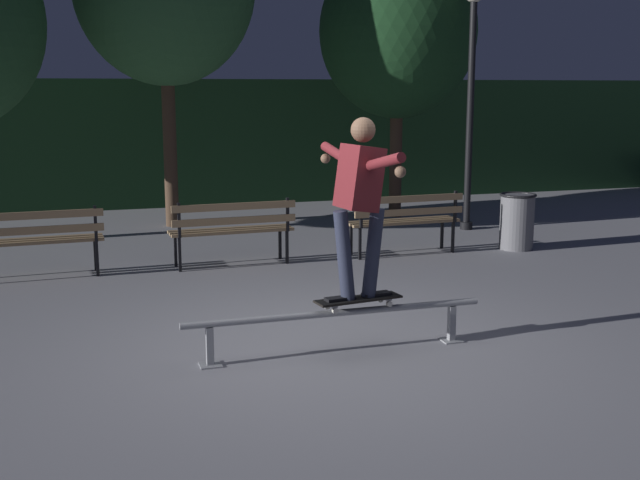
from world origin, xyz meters
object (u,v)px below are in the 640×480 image
at_px(park_bench_left_center, 233,225).
at_px(skateboard, 358,300).
at_px(grind_rail, 336,319).
at_px(lamp_post_right, 471,75).
at_px(park_bench_leftmost, 35,236).
at_px(park_bench_right_center, 405,217).
at_px(trash_can, 517,221).
at_px(skateboarder, 360,193).
at_px(tree_far_right, 398,32).

bearing_deg(park_bench_left_center, skateboard, -83.99).
bearing_deg(grind_rail, lamp_post_right, 52.77).
xyz_separation_m(grind_rail, park_bench_leftmost, (-2.59, 3.66, 0.24)).
height_order(grind_rail, skateboard, skateboard).
height_order(park_bench_right_center, lamp_post_right, lamp_post_right).
bearing_deg(trash_can, skateboarder, -136.01).
distance_m(skateboard, park_bench_right_center, 4.18).
relative_size(park_bench_leftmost, park_bench_right_center, 1.00).
distance_m(park_bench_leftmost, lamp_post_right, 7.06).
bearing_deg(skateboard, park_bench_leftmost, 127.30).
xyz_separation_m(park_bench_left_center, tree_far_right, (3.59, 3.20, 2.70)).
bearing_deg(grind_rail, trash_can, 42.46).
distance_m(grind_rail, skateboard, 0.26).
relative_size(skateboard, park_bench_leftmost, 0.50).
xyz_separation_m(park_bench_right_center, lamp_post_right, (1.78, 1.61, 1.94)).
distance_m(park_bench_right_center, lamp_post_right, 3.09).
bearing_deg(lamp_post_right, tree_far_right, 110.62).
bearing_deg(park_bench_leftmost, lamp_post_right, 13.69).
xyz_separation_m(park_bench_leftmost, tree_far_right, (5.99, 3.20, 2.70)).
bearing_deg(park_bench_right_center, tree_far_right, 69.75).
height_order(grind_rail, lamp_post_right, lamp_post_right).
relative_size(skateboarder, park_bench_right_center, 0.97).
xyz_separation_m(tree_far_right, lamp_post_right, (0.60, -1.60, -0.75)).
height_order(skateboard, park_bench_leftmost, park_bench_leftmost).
xyz_separation_m(park_bench_right_center, trash_can, (1.70, -0.08, -0.12)).
bearing_deg(trash_can, lamp_post_right, 87.12).
height_order(park_bench_left_center, park_bench_right_center, same).
bearing_deg(park_bench_right_center, grind_rail, -121.22).
distance_m(skateboard, park_bench_leftmost, 4.60).
xyz_separation_m(skateboarder, park_bench_right_center, (2.02, 3.66, -0.86)).
xyz_separation_m(park_bench_leftmost, park_bench_right_center, (4.81, 0.00, 0.00)).
distance_m(park_bench_left_center, lamp_post_right, 4.89).
bearing_deg(skateboarder, lamp_post_right, 54.19).
bearing_deg(park_bench_left_center, park_bench_leftmost, 180.00).
bearing_deg(tree_far_right, skateboard, -115.00).
relative_size(grind_rail, tree_far_right, 0.57).
distance_m(tree_far_right, lamp_post_right, 1.87).
relative_size(tree_far_right, trash_can, 5.93).
bearing_deg(park_bench_left_center, skateboarder, -83.95).
bearing_deg(park_bench_right_center, trash_can, -2.55).
height_order(park_bench_right_center, trash_can, park_bench_right_center).
bearing_deg(trash_can, grind_rail, -137.54).
relative_size(tree_far_right, lamp_post_right, 1.22).
height_order(park_bench_left_center, tree_far_right, tree_far_right).
bearing_deg(trash_can, tree_far_right, 98.95).
relative_size(lamp_post_right, trash_can, 4.88).
bearing_deg(grind_rail, skateboarder, 0.12).
height_order(park_bench_left_center, lamp_post_right, lamp_post_right).
height_order(grind_rail, skateboarder, skateboarder).
height_order(skateboard, tree_far_right, tree_far_right).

